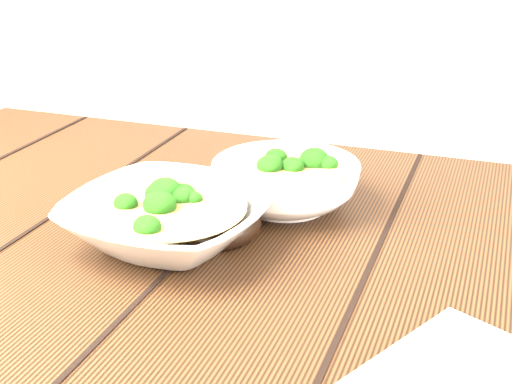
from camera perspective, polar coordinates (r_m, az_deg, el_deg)
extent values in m
cube|color=#351F0F|center=(0.83, -3.47, -5.49)|extent=(1.20, 0.80, 0.04)
cube|color=#351F0F|center=(1.52, -17.15, -8.89)|extent=(0.07, 0.07, 0.71)
imported|color=silver|center=(0.82, -7.02, -2.26)|extent=(0.24, 0.24, 0.06)
cylinder|color=olive|center=(0.81, -7.08, -1.13)|extent=(0.18, 0.18, 0.00)
ellipsoid|color=#286A17|center=(0.80, -5.52, -0.76)|extent=(0.04, 0.03, 0.03)
ellipsoid|color=#286A17|center=(0.83, -5.47, 0.11)|extent=(0.04, 0.03, 0.03)
ellipsoid|color=#286A17|center=(0.85, -8.34, 0.50)|extent=(0.04, 0.03, 0.03)
ellipsoid|color=#286A17|center=(0.81, -8.97, -0.69)|extent=(0.04, 0.03, 0.03)
ellipsoid|color=#286A17|center=(0.78, -9.05, -1.74)|extent=(0.04, 0.03, 0.03)
ellipsoid|color=#286A17|center=(0.76, -5.58, -2.23)|extent=(0.04, 0.03, 0.03)
imported|color=silver|center=(0.91, 2.38, 0.57)|extent=(0.25, 0.25, 0.06)
cylinder|color=olive|center=(0.90, 2.40, 1.72)|extent=(0.15, 0.15, 0.00)
ellipsoid|color=#286A17|center=(0.90, 3.61, 2.04)|extent=(0.03, 0.03, 0.03)
ellipsoid|color=#286A17|center=(0.93, 3.02, 2.69)|extent=(0.03, 0.03, 0.03)
ellipsoid|color=#286A17|center=(0.92, 0.22, 2.66)|extent=(0.03, 0.03, 0.03)
ellipsoid|color=#286A17|center=(0.89, 1.22, 1.79)|extent=(0.03, 0.03, 0.03)
ellipsoid|color=#286A17|center=(0.87, 3.10, 1.29)|extent=(0.03, 0.03, 0.03)
torus|color=black|center=(0.84, -3.50, -2.50)|extent=(0.15, 0.15, 0.03)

